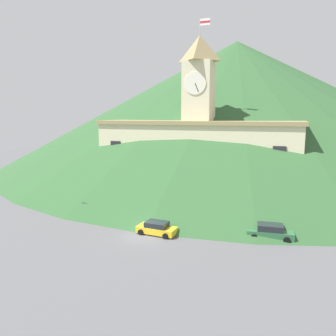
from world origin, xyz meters
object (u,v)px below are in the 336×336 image
Objects in this scene: street_lamp_right at (122,172)px; pedestrian at (122,196)px; street_lamp_far_left at (267,183)px; car_green_wagon at (270,232)px; car_red_sedan at (140,211)px; car_white_taxi at (94,208)px; car_yellow_coupe at (157,228)px; street_lamp_far_right at (181,177)px; car_gray_pickup at (206,206)px.

pedestrian is at bearing -61.55° from street_lamp_right.
street_lamp_far_left reaches higher than car_green_wagon.
street_lamp_far_left is at bearing 29.12° from car_red_sedan.
car_white_taxi is 2.62× the size of pedestrian.
pedestrian is at bearing -42.85° from car_yellow_coupe.
car_green_wagon is 22.07m from pedestrian.
car_yellow_coupe is (11.45, -13.70, -3.20)m from street_lamp_right.
car_white_taxi is at bearing -155.04° from street_lamp_far_left.
street_lamp_far_right is at bearing 71.83° from car_red_sedan.
street_lamp_right reaches higher than car_green_wagon.
car_yellow_coupe is at bearing 155.72° from car_white_taxi.
car_green_wagon reaches higher than car_yellow_coupe.
street_lamp_right is 21.69m from street_lamp_far_left.
car_gray_pickup is at bearing -160.28° from car_white_taxi.
car_red_sedan is (-2.58, -8.58, -2.97)m from street_lamp_far_right.
pedestrian is (-9.44, 10.00, 0.33)m from car_yellow_coupe.
street_lamp_far_right is at bearing -0.00° from street_lamp_right.
car_yellow_coupe is at bearing -56.75° from pedestrian.
street_lamp_far_left reaches higher than car_yellow_coupe.
car_gray_pickup is (-8.40, 6.93, 0.09)m from car_green_wagon.
car_white_taxi is at bearing -83.75° from street_lamp_right.
street_lamp_far_right is 17.36m from car_green_wagon.
street_lamp_right reaches higher than car_white_taxi.
car_red_sedan is 6.69m from car_yellow_coupe.
street_lamp_far_right is 14.14m from car_yellow_coupe.
car_white_taxi is 1.06× the size of car_yellow_coupe.
pedestrian reaches higher than car_yellow_coupe.
car_gray_pickup is (-7.24, -4.06, -2.78)m from street_lamp_far_left.
car_red_sedan is 7.08m from pedestrian.
car_green_wagon is at bearing -162.83° from car_yellow_coupe.
street_lamp_far_right reaches higher than car_white_taxi.
street_lamp_far_right reaches higher than car_yellow_coupe.
car_green_wagon is at bearing -39.97° from street_lamp_far_right.
car_gray_pickup reaches higher than pedestrian.
street_lamp_far_left reaches higher than car_gray_pickup.
street_lamp_far_right is 8.97m from pedestrian.
car_yellow_coupe is at bearing 7.78° from car_green_wagon.
car_white_taxi is 11.17m from car_yellow_coupe.
car_red_sedan is (7.14, -8.58, -3.16)m from street_lamp_right.
street_lamp_far_left is 8.76m from car_gray_pickup.
street_lamp_far_right is at bearing -79.02° from car_yellow_coupe.
street_lamp_far_right is at bearing 136.66° from car_gray_pickup.
car_green_wagon is 11.71m from car_yellow_coupe.
street_lamp_far_left reaches higher than pedestrian.
street_lamp_right is 0.99× the size of car_gray_pickup.
car_red_sedan is 2.54× the size of pedestrian.
pedestrian is (-7.71, -3.70, -2.68)m from street_lamp_far_right.
street_lamp_right is 3.04× the size of pedestrian.
street_lamp_far_left is 2.82× the size of pedestrian.
car_white_taxi reaches higher than car_red_sedan.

